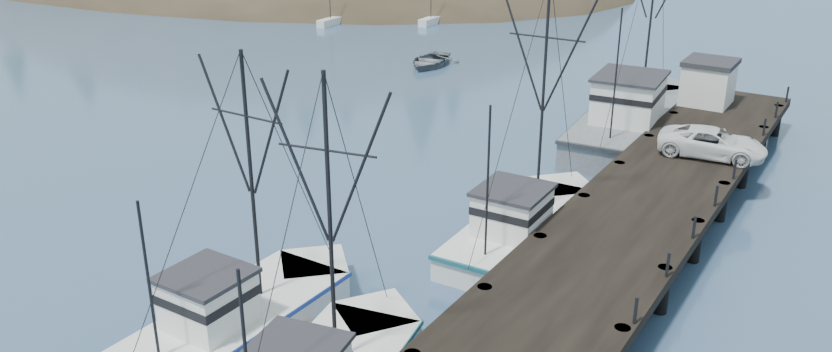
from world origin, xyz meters
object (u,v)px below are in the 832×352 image
Objects in this scene: trawler_far at (526,226)px; pickup_truck at (712,143)px; pier at (638,213)px; work_vessel at (634,118)px; trawler_mid at (243,315)px; pier_shed at (708,82)px; motorboat at (429,66)px.

trawler_far is 12.08m from pickup_truck.
work_vessel is (-4.95, 14.97, -0.46)m from pier.
pier_shed is (8.74, 32.79, 2.60)m from trawler_mid.
work_vessel is at bearing -31.97° from motorboat.
trawler_far reaches higher than pier_shed.
trawler_mid reaches higher than motorboat.
trawler_mid is at bearing -104.93° from pier_shed.
work_vessel is 3.10× the size of motorboat.
pier is 3.55× the size of trawler_far.
trawler_far reaches higher than pickup_truck.
pier is at bearing -71.70° from work_vessel.
pier_shed is (3.06, 20.14, 2.60)m from trawler_far.
trawler_far reaches higher than pier.
pier is 8.51m from pickup_truck.
trawler_far reaches higher than trawler_mid.
work_vessel is at bearing 91.53° from trawler_far.
pier_shed is 24.82m from motorboat.
work_vessel is 3.24× the size of pickup_truck.
work_vessel reaches higher than motorboat.
trawler_mid is 2.04× the size of pickup_truck.
trawler_mid is 0.89× the size of trawler_far.
pier is at bearing -51.69° from motorboat.
pier is 2.51× the size of work_vessel.
pickup_truck is 30.79m from motorboat.
trawler_mid is at bearing -99.96° from work_vessel.
trawler_far is 33.31m from motorboat.
trawler_mid is 34.04m from pier_shed.
pier is at bearing 166.16° from pickup_truck.
pier is 3.99× the size of trawler_mid.
pickup_truck reaches higher than motorboat.
motorboat is (-20.82, 25.99, -0.82)m from trawler_far.
pier_shed reaches higher than pickup_truck.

